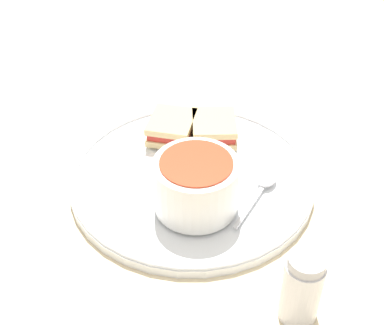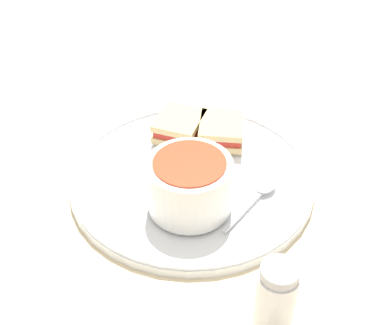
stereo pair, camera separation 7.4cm
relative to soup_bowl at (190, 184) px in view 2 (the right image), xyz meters
The scene contains 7 objects.
ground_plane 0.08m from the soup_bowl, 113.35° to the right, with size 2.40×2.40×0.00m, color beige.
plate 0.08m from the soup_bowl, 113.35° to the right, with size 0.34×0.34×0.02m.
soup_bowl is the anchor object (origin of this frame).
spoon 0.11m from the soup_bowl, behind, with size 0.11×0.08×0.01m.
sandwich_half_near 0.15m from the soup_bowl, 128.65° to the right, with size 0.09×0.09×0.03m.
sandwich_half_far 0.16m from the soup_bowl, 104.78° to the right, with size 0.10×0.10×0.03m.
salt_shaker 0.19m from the soup_bowl, 98.25° to the left, with size 0.04×0.04×0.09m.
Camera 2 is at (0.20, 0.53, 0.51)m, focal length 50.00 mm.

